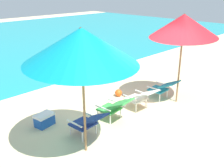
{
  "coord_description": "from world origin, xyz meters",
  "views": [
    {
      "loc": [
        -4.73,
        -4.11,
        3.31
      ],
      "look_at": [
        0.0,
        0.57,
        0.75
      ],
      "focal_mm": 41.08,
      "sensor_mm": 36.0,
      "label": 1
    }
  ],
  "objects_px": {
    "lounge_chair_near_left": "(114,106)",
    "lounge_chair_far_right": "(163,87)",
    "lounge_chair_far_left": "(88,121)",
    "cooler_box": "(44,120)",
    "beach_umbrella_right": "(184,26)",
    "lounge_chair_near_right": "(141,97)",
    "beach_umbrella_left": "(82,46)",
    "beach_ball": "(118,93)"
  },
  "relations": [
    {
      "from": "cooler_box",
      "to": "beach_umbrella_right",
      "type": "bearing_deg",
      "value": -23.81
    },
    {
      "from": "beach_umbrella_left",
      "to": "beach_umbrella_right",
      "type": "xyz_separation_m",
      "value": [
        3.55,
        -0.04,
        0.01
      ]
    },
    {
      "from": "cooler_box",
      "to": "lounge_chair_far_left",
      "type": "bearing_deg",
      "value": -69.79
    },
    {
      "from": "lounge_chair_near_left",
      "to": "cooler_box",
      "type": "relative_size",
      "value": 1.8
    },
    {
      "from": "beach_umbrella_left",
      "to": "beach_ball",
      "type": "bearing_deg",
      "value": 29.86
    },
    {
      "from": "beach_umbrella_left",
      "to": "beach_umbrella_right",
      "type": "distance_m",
      "value": 3.55
    },
    {
      "from": "lounge_chair_far_left",
      "to": "cooler_box",
      "type": "bearing_deg",
      "value": 110.21
    },
    {
      "from": "beach_ball",
      "to": "lounge_chair_near_left",
      "type": "bearing_deg",
      "value": -140.41
    },
    {
      "from": "lounge_chair_near_left",
      "to": "lounge_chair_far_right",
      "type": "relative_size",
      "value": 1.03
    },
    {
      "from": "lounge_chair_far_left",
      "to": "beach_umbrella_right",
      "type": "relative_size",
      "value": 0.34
    },
    {
      "from": "lounge_chair_near_left",
      "to": "cooler_box",
      "type": "distance_m",
      "value": 1.8
    },
    {
      "from": "beach_umbrella_right",
      "to": "beach_ball",
      "type": "height_order",
      "value": "beach_umbrella_right"
    },
    {
      "from": "lounge_chair_near_right",
      "to": "beach_umbrella_left",
      "type": "distance_m",
      "value": 3.02
    },
    {
      "from": "lounge_chair_near_right",
      "to": "cooler_box",
      "type": "bearing_deg",
      "value": 154.35
    },
    {
      "from": "lounge_chair_far_left",
      "to": "beach_umbrella_right",
      "type": "xyz_separation_m",
      "value": [
        3.17,
        -0.4,
        1.88
      ]
    },
    {
      "from": "beach_umbrella_right",
      "to": "lounge_chair_far_right",
      "type": "bearing_deg",
      "value": 112.7
    },
    {
      "from": "beach_umbrella_left",
      "to": "beach_umbrella_right",
      "type": "height_order",
      "value": "beach_umbrella_right"
    },
    {
      "from": "lounge_chair_far_right",
      "to": "lounge_chair_near_left",
      "type": "bearing_deg",
      "value": 176.36
    },
    {
      "from": "lounge_chair_far_right",
      "to": "cooler_box",
      "type": "relative_size",
      "value": 1.75
    },
    {
      "from": "lounge_chair_far_right",
      "to": "beach_umbrella_left",
      "type": "height_order",
      "value": "beach_umbrella_left"
    },
    {
      "from": "lounge_chair_near_left",
      "to": "lounge_chair_near_right",
      "type": "bearing_deg",
      "value": -4.89
    },
    {
      "from": "beach_umbrella_right",
      "to": "beach_ball",
      "type": "xyz_separation_m",
      "value": [
        -0.96,
        1.53,
        -2.17
      ]
    },
    {
      "from": "lounge_chair_near_right",
      "to": "beach_umbrella_right",
      "type": "xyz_separation_m",
      "value": [
        1.21,
        -0.44,
        1.88
      ]
    },
    {
      "from": "lounge_chair_near_left",
      "to": "lounge_chair_near_right",
      "type": "height_order",
      "value": "same"
    },
    {
      "from": "beach_umbrella_left",
      "to": "lounge_chair_far_right",
      "type": "bearing_deg",
      "value": 5.94
    },
    {
      "from": "lounge_chair_far_left",
      "to": "beach_umbrella_left",
      "type": "distance_m",
      "value": 1.94
    },
    {
      "from": "beach_umbrella_right",
      "to": "lounge_chair_far_left",
      "type": "bearing_deg",
      "value": 172.74
    },
    {
      "from": "beach_umbrella_left",
      "to": "lounge_chair_near_right",
      "type": "bearing_deg",
      "value": 9.63
    },
    {
      "from": "lounge_chair_near_left",
      "to": "lounge_chair_near_right",
      "type": "xyz_separation_m",
      "value": [
        0.97,
        -0.08,
        0.0
      ]
    },
    {
      "from": "lounge_chair_near_right",
      "to": "beach_umbrella_right",
      "type": "bearing_deg",
      "value": -20.0
    },
    {
      "from": "lounge_chair_far_left",
      "to": "lounge_chair_near_right",
      "type": "relative_size",
      "value": 1.02
    },
    {
      "from": "lounge_chair_far_left",
      "to": "lounge_chair_near_right",
      "type": "bearing_deg",
      "value": 1.06
    },
    {
      "from": "beach_umbrella_left",
      "to": "lounge_chair_near_left",
      "type": "bearing_deg",
      "value": 19.27
    },
    {
      "from": "lounge_chair_far_left",
      "to": "lounge_chair_far_right",
      "type": "relative_size",
      "value": 1.01
    },
    {
      "from": "lounge_chair_near_left",
      "to": "cooler_box",
      "type": "xyz_separation_m",
      "value": [
        -1.43,
        1.07,
        -0.24
      ]
    },
    {
      "from": "lounge_chair_near_left",
      "to": "beach_ball",
      "type": "height_order",
      "value": "lounge_chair_near_left"
    },
    {
      "from": "lounge_chair_far_right",
      "to": "beach_umbrella_right",
      "type": "xyz_separation_m",
      "value": [
        0.17,
        -0.39,
        1.88
      ]
    },
    {
      "from": "beach_umbrella_left",
      "to": "cooler_box",
      "type": "xyz_separation_m",
      "value": [
        -0.06,
        1.55,
        -2.11
      ]
    },
    {
      "from": "lounge_chair_near_right",
      "to": "beach_umbrella_right",
      "type": "relative_size",
      "value": 0.34
    },
    {
      "from": "lounge_chair_near_left",
      "to": "beach_ball",
      "type": "xyz_separation_m",
      "value": [
        1.22,
        1.01,
        -0.29
      ]
    },
    {
      "from": "lounge_chair_far_left",
      "to": "beach_umbrella_right",
      "type": "bearing_deg",
      "value": -7.26
    },
    {
      "from": "lounge_chair_far_right",
      "to": "lounge_chair_near_right",
      "type": "bearing_deg",
      "value": 177.52
    }
  ]
}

